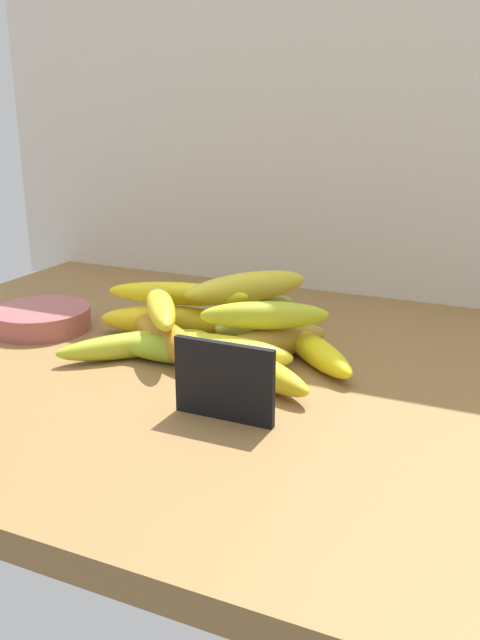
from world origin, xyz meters
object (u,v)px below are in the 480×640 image
object	(u,v)px
banana_6	(250,365)
banana_7	(181,350)
banana_10	(247,287)
banana_5	(256,315)
banana_9	(265,315)
chalkboard_sign	(224,384)
banana_12	(178,294)
fruit_bowl	(42,318)
banana_11	(161,307)
banana_4	(273,342)
banana_8	(316,352)
banana_3	(169,338)
banana_1	(136,345)
banana_0	(217,350)
banana_2	(169,321)

from	to	relation	value
banana_6	banana_7	bearing A→B (deg)	173.02
banana_6	banana_10	distance (cm)	18.58
banana_5	banana_9	bearing A→B (deg)	-62.00
chalkboard_sign	banana_12	bearing A→B (deg)	129.15
fruit_bowl	banana_11	bearing A→B (deg)	-1.78
banana_4	banana_10	bearing A→B (deg)	130.61
banana_8	banana_3	bearing A→B (deg)	-167.25
fruit_bowl	banana_3	size ratio (longest dim) A/B	0.74
banana_3	banana_11	size ratio (longest dim) A/B	1.08
banana_7	banana_4	bearing A→B (deg)	33.92
banana_9	banana_11	size ratio (longest dim) A/B	0.93
banana_1	banana_4	bearing A→B (deg)	22.99
banana_3	banana_7	bearing A→B (deg)	-37.17
chalkboard_sign	banana_6	distance (cm)	10.68
banana_0	banana_11	world-z (taller)	banana_11
chalkboard_sign	banana_0	world-z (taller)	chalkboard_sign
banana_10	fruit_bowl	bearing A→B (deg)	-157.11
banana_11	chalkboard_sign	bearing A→B (deg)	-42.05
banana_9	banana_11	bearing A→B (deg)	-170.26
banana_5	banana_7	distance (cm)	16.46
banana_3	banana_11	distance (cm)	4.21
banana_11	banana_4	bearing A→B (deg)	14.09
chalkboard_sign	banana_0	distance (cm)	14.81
banana_6	banana_12	world-z (taller)	banana_12
banana_3	banana_9	distance (cm)	13.14
fruit_bowl	banana_7	xyz separation A→B (cm)	(24.88, -3.61, 0.30)
banana_6	banana_5	bearing A→B (deg)	110.81
chalkboard_sign	banana_6	world-z (taller)	chalkboard_sign
fruit_bowl	banana_1	size ratio (longest dim) A/B	0.69
banana_10	banana_1	bearing A→B (deg)	-119.72
chalkboard_sign	banana_9	xyz separation A→B (cm)	(-2.52, 16.89, 2.16)
banana_4	banana_9	bearing A→B (deg)	-116.34
banana_7	banana_3	bearing A→B (deg)	142.83
banana_9	chalkboard_sign	bearing A→B (deg)	-81.52
banana_7	banana_12	xyz separation A→B (cm)	(-5.98, 10.07, 3.96)
chalkboard_sign	banana_1	world-z (taller)	chalkboard_sign
fruit_bowl	banana_2	bearing A→B (deg)	16.05
banana_4	banana_10	world-z (taller)	banana_10
banana_1	banana_8	world-z (taller)	banana_8
banana_7	banana_9	distance (cm)	11.35
banana_11	banana_9	bearing A→B (deg)	9.74
banana_0	banana_5	size ratio (longest dim) A/B	1.10
banana_7	banana_10	distance (cm)	15.97
banana_9	banana_11	distance (cm)	13.81
fruit_bowl	banana_8	world-z (taller)	banana_8
fruit_bowl	banana_5	bearing A→B (deg)	23.85
banana_8	banana_11	distance (cm)	20.87
banana_1	banana_9	size ratio (longest dim) A/B	1.24
banana_6	banana_8	bearing A→B (deg)	54.09
chalkboard_sign	banana_3	size ratio (longest dim) A/B	0.59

